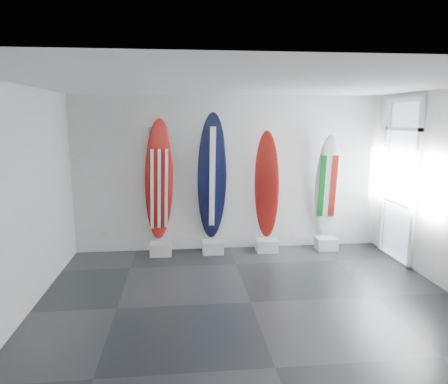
{
  "coord_description": "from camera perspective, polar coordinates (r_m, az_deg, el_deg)",
  "views": [
    {
      "loc": [
        -0.93,
        -5.3,
        2.55
      ],
      "look_at": [
        -0.23,
        1.4,
        1.34
      ],
      "focal_mm": 32.59,
      "sensor_mm": 36.0,
      "label": 1
    }
  ],
  "objects": [
    {
      "name": "wall_outlet",
      "position": [
        8.23,
        -16.45,
        -5.75
      ],
      "size": [
        0.09,
        0.02,
        0.13
      ],
      "primitive_type": "cube",
      "color": "silver",
      "rests_on": "wall_back"
    },
    {
      "name": "surfboard_italy",
      "position": [
        8.19,
        14.24,
        0.74
      ],
      "size": [
        0.52,
        0.47,
        2.03
      ],
      "primitive_type": "ellipsoid",
      "rotation": [
        0.16,
        0.0,
        -0.14
      ],
      "color": "silver",
      "rests_on": "display_block_italy"
    },
    {
      "name": "display_block_italy",
      "position": [
        8.36,
        14.13,
        -7.04
      ],
      "size": [
        0.4,
        0.3,
        0.24
      ],
      "primitive_type": "cube",
      "color": "white",
      "rests_on": "floor"
    },
    {
      "name": "display_block_usa",
      "position": [
        7.88,
        -8.85,
        -7.9
      ],
      "size": [
        0.4,
        0.3,
        0.24
      ],
      "primitive_type": "cube",
      "color": "white",
      "rests_on": "floor"
    },
    {
      "name": "wall_front",
      "position": [
        3.13,
        11.83,
        -9.63
      ],
      "size": [
        6.0,
        0.0,
        6.0
      ],
      "primitive_type": "plane",
      "rotation": [
        -1.57,
        0.0,
        0.0
      ],
      "color": "white",
      "rests_on": "ground"
    },
    {
      "name": "surfboard_usa",
      "position": [
        7.68,
        -9.08,
        1.48
      ],
      "size": [
        0.63,
        0.57,
        2.34
      ],
      "primitive_type": "ellipsoid",
      "rotation": [
        0.16,
        0.0,
        0.24
      ],
      "color": "maroon",
      "rests_on": "display_block_usa"
    },
    {
      "name": "display_block_swiss",
      "position": [
        8.03,
        6.01,
        -7.48
      ],
      "size": [
        0.4,
        0.3,
        0.24
      ],
      "primitive_type": "cube",
      "color": "white",
      "rests_on": "floor"
    },
    {
      "name": "surfboard_navy",
      "position": [
        7.68,
        -1.68,
        2.01
      ],
      "size": [
        0.58,
        0.43,
        2.45
      ],
      "primitive_type": "ellipsoid",
      "rotation": [
        0.13,
        0.0,
        0.08
      ],
      "color": "black",
      "rests_on": "display_block_navy"
    },
    {
      "name": "glass_door",
      "position": [
        7.96,
        23.45,
        1.22
      ],
      "size": [
        0.12,
        1.16,
        2.85
      ],
      "primitive_type": null,
      "color": "white",
      "rests_on": "floor"
    },
    {
      "name": "display_block_navy",
      "position": [
        7.89,
        -1.58,
        -7.76
      ],
      "size": [
        0.4,
        0.3,
        0.24
      ],
      "primitive_type": "cube",
      "color": "white",
      "rests_on": "floor"
    },
    {
      "name": "surfboard_swiss",
      "position": [
        7.85,
        6.02,
        0.92
      ],
      "size": [
        0.54,
        0.41,
        2.11
      ],
      "primitive_type": "ellipsoid",
      "rotation": [
        0.09,
        0.0,
        -0.35
      ],
      "color": "maroon",
      "rests_on": "display_block_swiss"
    },
    {
      "name": "floor",
      "position": [
        5.96,
        3.74,
        -15.19
      ],
      "size": [
        6.0,
        6.0,
        0.0
      ],
      "primitive_type": "plane",
      "color": "black",
      "rests_on": "ground"
    },
    {
      "name": "wall_left",
      "position": [
        5.79,
        -26.8,
        -1.38
      ],
      "size": [
        0.0,
        5.0,
        5.0
      ],
      "primitive_type": "plane",
      "rotation": [
        1.57,
        0.0,
        1.57
      ],
      "color": "white",
      "rests_on": "ground"
    },
    {
      "name": "wall_back",
      "position": [
        7.93,
        0.84,
        2.57
      ],
      "size": [
        6.0,
        0.0,
        6.0
      ],
      "primitive_type": "plane",
      "rotation": [
        1.57,
        0.0,
        0.0
      ],
      "color": "white",
      "rests_on": "ground"
    },
    {
      "name": "ceiling",
      "position": [
        5.4,
        4.12,
        14.93
      ],
      "size": [
        6.0,
        6.0,
        0.0
      ],
      "primitive_type": "plane",
      "rotation": [
        3.14,
        0.0,
        0.0
      ],
      "color": "white",
      "rests_on": "wall_back"
    }
  ]
}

